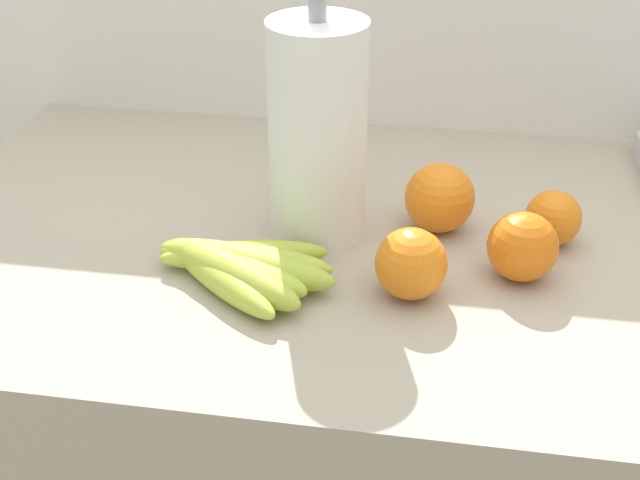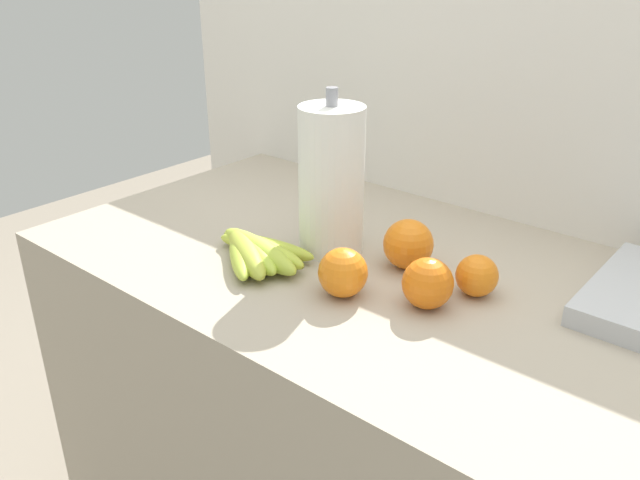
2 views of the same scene
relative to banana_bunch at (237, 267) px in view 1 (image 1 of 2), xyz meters
The scene contains 7 objects.
wall_back 0.61m from the banana_bunch, 59.63° to the left, with size 1.82×0.06×1.30m, color silver.
banana_bunch is the anchor object (origin of this frame).
orange_right 0.19m from the banana_bunch, ahead, with size 0.08×0.08×0.08m, color orange.
orange_center 0.37m from the banana_bunch, 22.03° to the left, with size 0.07×0.07×0.07m, color orange.
orange_far_right 0.26m from the banana_bunch, 35.47° to the left, with size 0.08×0.08×0.08m, color orange.
orange_back_left 0.31m from the banana_bunch, 11.09° to the left, with size 0.08×0.08×0.08m, color orange.
paper_towel_roll 0.18m from the banana_bunch, 60.90° to the left, with size 0.11×0.11×0.28m.
Camera 1 is at (-0.08, -0.84, 1.38)m, focal length 45.94 mm.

